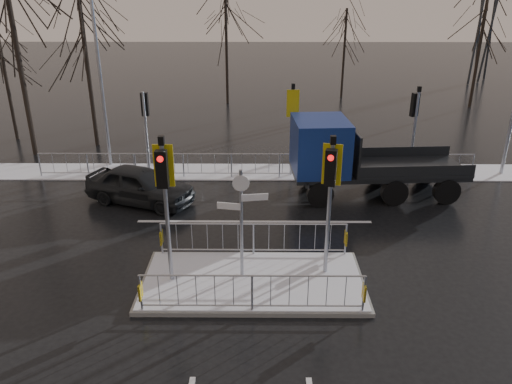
{
  "coord_description": "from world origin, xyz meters",
  "views": [
    {
      "loc": [
        0.17,
        -11.52,
        7.55
      ],
      "look_at": [
        0.07,
        2.14,
        1.8
      ],
      "focal_mm": 35.0,
      "sensor_mm": 36.0,
      "label": 1
    }
  ],
  "objects_px": {
    "traffic_island": "(252,271)",
    "street_lamp_left": "(100,63)",
    "car_far_lane": "(140,185)",
    "flatbed_truck": "(344,156)"
  },
  "relations": [
    {
      "from": "traffic_island",
      "to": "street_lamp_left",
      "type": "relative_size",
      "value": 0.73
    },
    {
      "from": "car_far_lane",
      "to": "street_lamp_left",
      "type": "distance_m",
      "value": 6.02
    },
    {
      "from": "traffic_island",
      "to": "car_far_lane",
      "type": "distance_m",
      "value": 6.83
    },
    {
      "from": "traffic_island",
      "to": "flatbed_truck",
      "type": "relative_size",
      "value": 0.91
    },
    {
      "from": "traffic_island",
      "to": "street_lamp_left",
      "type": "xyz_separation_m",
      "value": [
        -6.42,
        9.49,
        4.1
      ]
    },
    {
      "from": "traffic_island",
      "to": "street_lamp_left",
      "type": "bearing_deg",
      "value": 124.07
    },
    {
      "from": "traffic_island",
      "to": "car_far_lane",
      "type": "bearing_deg",
      "value": 128.0
    },
    {
      "from": "car_far_lane",
      "to": "flatbed_truck",
      "type": "distance_m",
      "value": 7.62
    },
    {
      "from": "car_far_lane",
      "to": "flatbed_truck",
      "type": "relative_size",
      "value": 0.62
    },
    {
      "from": "traffic_island",
      "to": "car_far_lane",
      "type": "height_order",
      "value": "traffic_island"
    }
  ]
}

